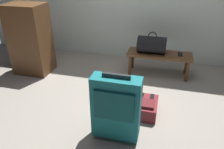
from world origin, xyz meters
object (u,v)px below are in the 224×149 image
object	(u,v)px
cell_phone	(180,54)
side_cabinet	(30,40)
duffel_bag_black	(152,45)
backpack_maroon	(145,107)
suitcase_upright_teal	(116,107)
bench	(159,57)

from	to	relation	value
cell_phone	side_cabinet	bearing A→B (deg)	-169.79
duffel_bag_black	side_cabinet	xyz separation A→B (m)	(-1.87, -0.39, 0.05)
duffel_bag_black	backpack_maroon	bearing A→B (deg)	-86.94
cell_phone	backpack_maroon	bearing A→B (deg)	-109.06
cell_phone	side_cabinet	size ratio (longest dim) A/B	0.13
backpack_maroon	side_cabinet	size ratio (longest dim) A/B	0.35
duffel_bag_black	suitcase_upright_teal	xyz separation A→B (m)	(-0.19, -1.57, -0.11)
cell_phone	side_cabinet	world-z (taller)	side_cabinet
bench	suitcase_upright_teal	size ratio (longest dim) A/B	1.32
bench	duffel_bag_black	world-z (taller)	duffel_bag_black
suitcase_upright_teal	side_cabinet	xyz separation A→B (m)	(-1.68, 1.19, 0.16)
duffel_bag_black	bench	bearing A→B (deg)	0.00
cell_phone	backpack_maroon	distance (m)	1.21
backpack_maroon	side_cabinet	bearing A→B (deg)	160.07
cell_phone	side_cabinet	xyz separation A→B (m)	(-2.32, -0.42, 0.18)
suitcase_upright_teal	backpack_maroon	bearing A→B (deg)	62.49
duffel_bag_black	side_cabinet	world-z (taller)	side_cabinet
bench	cell_phone	xyz separation A→B (m)	(0.31, 0.03, 0.06)
backpack_maroon	suitcase_upright_teal	bearing A→B (deg)	-117.51
cell_phone	bench	bearing A→B (deg)	-174.75
backpack_maroon	bench	bearing A→B (deg)	86.11
cell_phone	backpack_maroon	size ratio (longest dim) A/B	0.38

